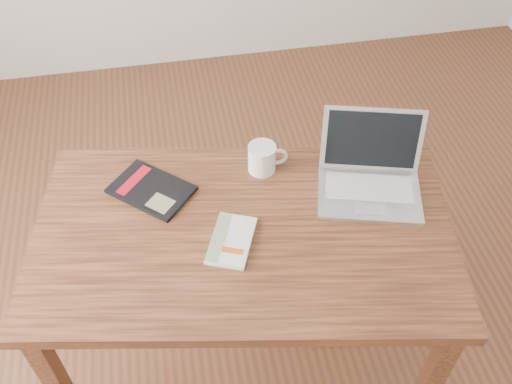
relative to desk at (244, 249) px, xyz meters
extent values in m
plane|color=#59321E|center=(0.20, 0.05, -0.66)|extent=(4.00, 4.00, 0.00)
cube|color=#552D19|center=(0.00, 0.00, 0.07)|extent=(1.39, 0.95, 0.04)
cube|color=#552D19|center=(0.52, -0.41, -0.31)|extent=(0.06, 0.06, 0.71)
cube|color=#552D19|center=(-0.52, 0.41, -0.31)|extent=(0.06, 0.06, 0.71)
cube|color=#552D19|center=(0.63, 0.20, -0.31)|extent=(0.06, 0.06, 0.71)
cube|color=silver|center=(-0.04, -0.04, 0.10)|extent=(0.18, 0.22, 0.01)
cube|color=white|center=(-0.04, -0.04, 0.10)|extent=(0.18, 0.22, 0.02)
cube|color=gray|center=(-0.08, -0.02, 0.11)|extent=(0.11, 0.19, 0.00)
cube|color=#CF4E0E|center=(-0.05, -0.08, 0.11)|extent=(0.07, 0.04, 0.00)
cube|color=black|center=(-0.26, 0.22, 0.10)|extent=(0.30, 0.29, 0.01)
cube|color=#AD0C19|center=(-0.32, 0.27, 0.10)|extent=(0.12, 0.13, 0.00)
cube|color=#79795B|center=(-0.24, 0.15, 0.10)|extent=(0.10, 0.10, 0.00)
cube|color=silver|center=(0.42, 0.06, 0.10)|extent=(0.37, 0.30, 0.01)
cube|color=silver|center=(0.43, 0.09, 0.11)|extent=(0.30, 0.19, 0.00)
cube|color=#BCBCC1|center=(0.40, 0.00, 0.11)|extent=(0.11, 0.07, 0.00)
cube|color=silver|center=(0.46, 0.20, 0.21)|extent=(0.33, 0.15, 0.21)
cube|color=black|center=(0.46, 0.20, 0.21)|extent=(0.30, 0.13, 0.18)
cylinder|color=white|center=(0.11, 0.25, 0.14)|extent=(0.09, 0.09, 0.10)
cylinder|color=black|center=(0.11, 0.25, 0.18)|extent=(0.08, 0.08, 0.01)
torus|color=white|center=(0.16, 0.25, 0.14)|extent=(0.07, 0.02, 0.07)
camera|label=1|loc=(-0.17, -1.08, 1.44)|focal=40.00mm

